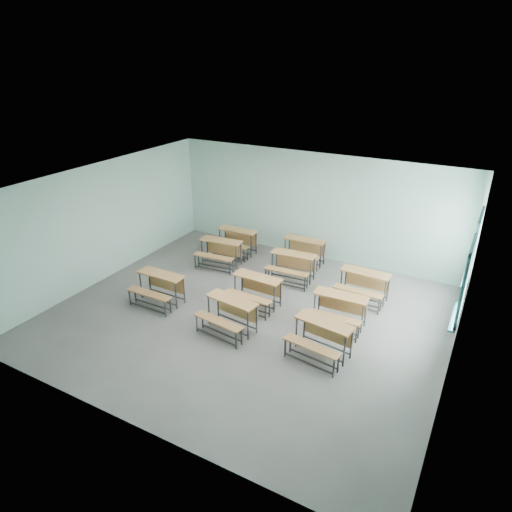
# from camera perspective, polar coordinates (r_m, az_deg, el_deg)

# --- Properties ---
(room) EXTENTS (9.04, 8.04, 3.24)m
(room) POSITION_cam_1_polar(r_m,az_deg,el_deg) (10.32, -0.49, 0.07)
(room) COLOR slate
(room) RESTS_ON ground
(desk_unit_r0c0) EXTENTS (1.23, 0.83, 0.77)m
(desk_unit_r0c0) POSITION_cam_1_polar(r_m,az_deg,el_deg) (11.63, -12.05, -3.49)
(desk_unit_r0c0) COLOR #A5703B
(desk_unit_r0c0) RESTS_ON ground
(desk_unit_r0c1) EXTENTS (1.32, 0.97, 0.77)m
(desk_unit_r0c1) POSITION_cam_1_polar(r_m,az_deg,el_deg) (10.30, -3.39, -6.86)
(desk_unit_r0c1) COLOR #A5703B
(desk_unit_r0c1) RESTS_ON ground
(desk_unit_r0c2) EXTENTS (1.33, 0.98, 0.77)m
(desk_unit_r0c2) POSITION_cam_1_polar(r_m,az_deg,el_deg) (9.60, 8.14, -9.68)
(desk_unit_r0c2) COLOR #A5703B
(desk_unit_r0c2) RESTS_ON ground
(desk_unit_r1c1) EXTENTS (1.25, 0.86, 0.77)m
(desk_unit_r1c1) POSITION_cam_1_polar(r_m,az_deg,el_deg) (11.24, -0.08, -3.93)
(desk_unit_r1c1) COLOR #A5703B
(desk_unit_r1c1) RESTS_ON ground
(desk_unit_r1c2) EXTENTS (1.25, 0.87, 0.77)m
(desk_unit_r1c2) POSITION_cam_1_polar(r_m,az_deg,el_deg) (10.61, 10.32, -6.23)
(desk_unit_r1c2) COLOR #A5703B
(desk_unit_r1c2) RESTS_ON ground
(desk_unit_r2c0) EXTENTS (1.30, 0.94, 0.77)m
(desk_unit_r2c0) POSITION_cam_1_polar(r_m,az_deg,el_deg) (13.38, -4.58, 0.84)
(desk_unit_r2c0) COLOR #A5703B
(desk_unit_r2c0) RESTS_ON ground
(desk_unit_r2c1) EXTENTS (1.27, 0.90, 0.77)m
(desk_unit_r2c1) POSITION_cam_1_polar(r_m,az_deg,el_deg) (12.51, 4.50, -0.90)
(desk_unit_r2c1) COLOR #A5703B
(desk_unit_r2c1) RESTS_ON ground
(desk_unit_r2c2) EXTENTS (1.25, 0.86, 0.77)m
(desk_unit_r2c2) POSITION_cam_1_polar(r_m,az_deg,el_deg) (11.78, 13.29, -3.22)
(desk_unit_r2c2) COLOR #A5703B
(desk_unit_r2c2) RESTS_ON ground
(desk_unit_r3c0) EXTENTS (1.24, 0.84, 0.77)m
(desk_unit_r3c0) POSITION_cam_1_polar(r_m,az_deg,el_deg) (14.14, -2.52, 2.24)
(desk_unit_r3c0) COLOR #A5703B
(desk_unit_r3c0) RESTS_ON ground
(desk_unit_r3c1) EXTENTS (1.24, 0.85, 0.77)m
(desk_unit_r3c1) POSITION_cam_1_polar(r_m,az_deg,el_deg) (13.48, 5.93, 0.98)
(desk_unit_r3c1) COLOR #A5703B
(desk_unit_r3c1) RESTS_ON ground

